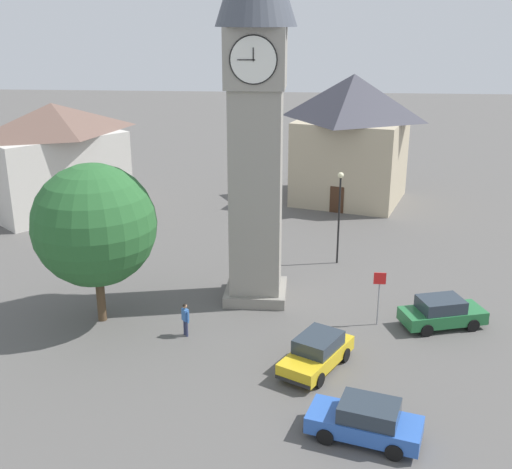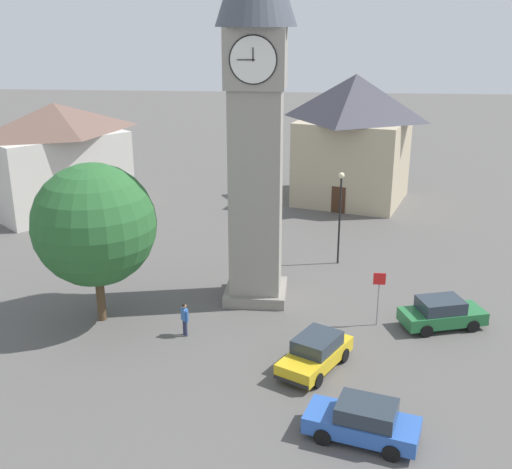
# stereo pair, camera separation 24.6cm
# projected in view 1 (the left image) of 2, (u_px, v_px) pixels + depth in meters

# --- Properties ---
(ground_plane) EXTENTS (200.00, 200.00, 0.00)m
(ground_plane) POSITION_uv_depth(u_px,v_px,m) (256.00, 297.00, 34.76)
(ground_plane) COLOR #565451
(clock_tower) EXTENTS (3.96, 3.96, 20.29)m
(clock_tower) POSITION_uv_depth(u_px,v_px,m) (256.00, 76.00, 30.89)
(clock_tower) COLOR gray
(clock_tower) RESTS_ON ground
(car_blue_kerb) EXTENTS (3.45, 4.43, 1.53)m
(car_blue_kerb) POSITION_uv_depth(u_px,v_px,m) (317.00, 352.00, 27.50)
(car_blue_kerb) COLOR gold
(car_blue_kerb) RESTS_ON ground
(car_silver_kerb) EXTENTS (4.43, 2.76, 1.53)m
(car_silver_kerb) POSITION_uv_depth(u_px,v_px,m) (365.00, 421.00, 22.84)
(car_silver_kerb) COLOR #2D5BB7
(car_silver_kerb) RESTS_ON ground
(car_red_corner) EXTENTS (4.44, 2.84, 1.53)m
(car_red_corner) POSITION_uv_depth(u_px,v_px,m) (442.00, 312.00, 31.21)
(car_red_corner) COLOR #236B38
(car_red_corner) RESTS_ON ground
(pedestrian) EXTENTS (0.40, 0.44, 1.69)m
(pedestrian) POSITION_uv_depth(u_px,v_px,m) (185.00, 317.00, 30.21)
(pedestrian) COLOR #2D3351
(pedestrian) RESTS_ON ground
(tree) EXTENTS (6.04, 6.04, 8.10)m
(tree) POSITION_uv_depth(u_px,v_px,m) (94.00, 225.00, 30.49)
(tree) COLOR brown
(tree) RESTS_ON ground
(building_shop_left) EXTENTS (11.16, 11.59, 8.52)m
(building_shop_left) POSITION_uv_depth(u_px,v_px,m) (56.00, 158.00, 48.49)
(building_shop_left) COLOR beige
(building_shop_left) RESTS_ON ground
(building_terrace_right) EXTENTS (10.63, 10.47, 10.35)m
(building_terrace_right) POSITION_uv_depth(u_px,v_px,m) (351.00, 137.00, 51.48)
(building_terrace_right) COLOR tan
(building_terrace_right) RESTS_ON ground
(lamp_post) EXTENTS (0.36, 0.36, 5.82)m
(lamp_post) POSITION_uv_depth(u_px,v_px,m) (339.00, 204.00, 38.33)
(lamp_post) COLOR black
(lamp_post) RESTS_ON ground
(road_sign) EXTENTS (0.60, 0.07, 2.80)m
(road_sign) POSITION_uv_depth(u_px,v_px,m) (379.00, 290.00, 31.04)
(road_sign) COLOR gray
(road_sign) RESTS_ON ground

